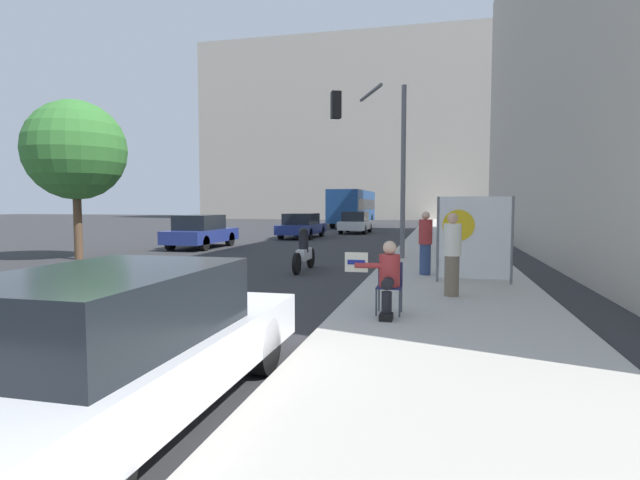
{
  "coord_description": "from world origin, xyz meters",
  "views": [
    {
      "loc": [
        3.86,
        -4.76,
        1.91
      ],
      "look_at": [
        1.45,
        5.26,
        1.18
      ],
      "focal_mm": 28.0,
      "sensor_mm": 36.0,
      "label": 1
    }
  ],
  "objects_px": {
    "car_on_road_nearest": "(201,232)",
    "car_on_road_distant": "(356,222)",
    "traffic_light_pole": "(378,143)",
    "car_on_road_midblock": "(302,226)",
    "seated_protester": "(388,276)",
    "street_tree_near_curb": "(75,151)",
    "protest_banner": "(474,238)",
    "city_bus_on_road": "(353,206)",
    "motorcycle_on_road": "(304,252)",
    "parked_car_curbside": "(117,346)",
    "pedestrian_behind": "(425,243)",
    "jogger_on_sidewalk": "(452,254)"
  },
  "relations": [
    {
      "from": "seated_protester",
      "to": "motorcycle_on_road",
      "type": "xyz_separation_m",
      "value": [
        -2.99,
        5.83,
        -0.23
      ]
    },
    {
      "from": "traffic_light_pole",
      "to": "street_tree_near_curb",
      "type": "bearing_deg",
      "value": -172.31
    },
    {
      "from": "street_tree_near_curb",
      "to": "city_bus_on_road",
      "type": "bearing_deg",
      "value": 80.03
    },
    {
      "from": "city_bus_on_road",
      "to": "street_tree_near_curb",
      "type": "distance_m",
      "value": 28.44
    },
    {
      "from": "traffic_light_pole",
      "to": "city_bus_on_road",
      "type": "distance_m",
      "value": 27.18
    },
    {
      "from": "seated_protester",
      "to": "city_bus_on_road",
      "type": "height_order",
      "value": "city_bus_on_road"
    },
    {
      "from": "pedestrian_behind",
      "to": "car_on_road_midblock",
      "type": "height_order",
      "value": "pedestrian_behind"
    },
    {
      "from": "car_on_road_distant",
      "to": "seated_protester",
      "type": "bearing_deg",
      "value": -79.4
    },
    {
      "from": "jogger_on_sidewalk",
      "to": "car_on_road_midblock",
      "type": "relative_size",
      "value": 0.34
    },
    {
      "from": "traffic_light_pole",
      "to": "parked_car_curbside",
      "type": "bearing_deg",
      "value": -93.33
    },
    {
      "from": "seated_protester",
      "to": "city_bus_on_road",
      "type": "relative_size",
      "value": 0.12
    },
    {
      "from": "car_on_road_distant",
      "to": "car_on_road_nearest",
      "type": "bearing_deg",
      "value": -110.16
    },
    {
      "from": "jogger_on_sidewalk",
      "to": "car_on_road_midblock",
      "type": "xyz_separation_m",
      "value": [
        -7.97,
        17.7,
        -0.25
      ]
    },
    {
      "from": "pedestrian_behind",
      "to": "street_tree_near_curb",
      "type": "distance_m",
      "value": 12.45
    },
    {
      "from": "car_on_road_distant",
      "to": "jogger_on_sidewalk",
      "type": "bearing_deg",
      "value": -76.06
    },
    {
      "from": "seated_protester",
      "to": "traffic_light_pole",
      "type": "bearing_deg",
      "value": 117.19
    },
    {
      "from": "protest_banner",
      "to": "car_on_road_distant",
      "type": "bearing_deg",
      "value": 106.3
    },
    {
      "from": "car_on_road_midblock",
      "to": "street_tree_near_curb",
      "type": "relative_size",
      "value": 0.86
    },
    {
      "from": "traffic_light_pole",
      "to": "motorcycle_on_road",
      "type": "height_order",
      "value": "traffic_light_pole"
    },
    {
      "from": "seated_protester",
      "to": "motorcycle_on_road",
      "type": "bearing_deg",
      "value": 136.39
    },
    {
      "from": "traffic_light_pole",
      "to": "pedestrian_behind",
      "type": "bearing_deg",
      "value": -65.01
    },
    {
      "from": "traffic_light_pole",
      "to": "car_on_road_distant",
      "type": "height_order",
      "value": "traffic_light_pole"
    },
    {
      "from": "protest_banner",
      "to": "car_on_road_distant",
      "type": "relative_size",
      "value": 0.47
    },
    {
      "from": "parked_car_curbside",
      "to": "pedestrian_behind",
      "type": "bearing_deg",
      "value": 75.46
    },
    {
      "from": "motorcycle_on_road",
      "to": "protest_banner",
      "type": "bearing_deg",
      "value": -24.78
    },
    {
      "from": "car_on_road_distant",
      "to": "street_tree_near_curb",
      "type": "distance_m",
      "value": 19.59
    },
    {
      "from": "parked_car_curbside",
      "to": "city_bus_on_road",
      "type": "height_order",
      "value": "city_bus_on_road"
    },
    {
      "from": "seated_protester",
      "to": "pedestrian_behind",
      "type": "distance_m",
      "value": 4.88
    },
    {
      "from": "traffic_light_pole",
      "to": "car_on_road_midblock",
      "type": "relative_size",
      "value": 1.2
    },
    {
      "from": "traffic_light_pole",
      "to": "street_tree_near_curb",
      "type": "height_order",
      "value": "traffic_light_pole"
    },
    {
      "from": "seated_protester",
      "to": "car_on_road_distant",
      "type": "xyz_separation_m",
      "value": [
        -4.69,
        25.08,
        -0.05
      ]
    },
    {
      "from": "car_on_road_nearest",
      "to": "street_tree_near_curb",
      "type": "relative_size",
      "value": 0.76
    },
    {
      "from": "pedestrian_behind",
      "to": "parked_car_curbside",
      "type": "distance_m",
      "value": 9.42
    },
    {
      "from": "protest_banner",
      "to": "city_bus_on_road",
      "type": "distance_m",
      "value": 32.22
    },
    {
      "from": "traffic_light_pole",
      "to": "car_on_road_nearest",
      "type": "bearing_deg",
      "value": 155.42
    },
    {
      "from": "car_on_road_midblock",
      "to": "jogger_on_sidewalk",
      "type": "bearing_deg",
      "value": -65.77
    },
    {
      "from": "pedestrian_behind",
      "to": "car_on_road_distant",
      "type": "xyz_separation_m",
      "value": [
        -5.15,
        20.22,
        -0.23
      ]
    },
    {
      "from": "jogger_on_sidewalk",
      "to": "car_on_road_midblock",
      "type": "bearing_deg",
      "value": -93.51
    },
    {
      "from": "traffic_light_pole",
      "to": "car_on_road_midblock",
      "type": "xyz_separation_m",
      "value": [
        -5.75,
        11.32,
        -3.21
      ]
    },
    {
      "from": "jogger_on_sidewalk",
      "to": "traffic_light_pole",
      "type": "distance_m",
      "value": 7.37
    },
    {
      "from": "car_on_road_distant",
      "to": "street_tree_near_curb",
      "type": "bearing_deg",
      "value": -110.57
    },
    {
      "from": "street_tree_near_curb",
      "to": "protest_banner",
      "type": "bearing_deg",
      "value": -13.9
    },
    {
      "from": "jogger_on_sidewalk",
      "to": "motorcycle_on_road",
      "type": "distance_m",
      "value": 5.6
    },
    {
      "from": "jogger_on_sidewalk",
      "to": "parked_car_curbside",
      "type": "distance_m",
      "value": 6.9
    },
    {
      "from": "protest_banner",
      "to": "motorcycle_on_road",
      "type": "xyz_separation_m",
      "value": [
        -4.55,
        2.1,
        -0.63
      ]
    },
    {
      "from": "car_on_road_midblock",
      "to": "seated_protester",
      "type": "bearing_deg",
      "value": -70.61
    },
    {
      "from": "protest_banner",
      "to": "street_tree_near_curb",
      "type": "distance_m",
      "value": 13.69
    },
    {
      "from": "car_on_road_nearest",
      "to": "car_on_road_distant",
      "type": "bearing_deg",
      "value": 69.84
    },
    {
      "from": "traffic_light_pole",
      "to": "motorcycle_on_road",
      "type": "bearing_deg",
      "value": -125.83
    },
    {
      "from": "jogger_on_sidewalk",
      "to": "traffic_light_pole",
      "type": "relative_size",
      "value": 0.29
    }
  ]
}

